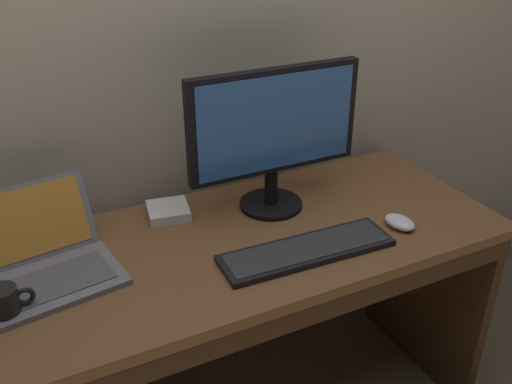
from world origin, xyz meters
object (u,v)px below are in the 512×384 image
at_px(computer_mouse, 400,222).
at_px(laptop_space_gray, 43,264).
at_px(external_monitor, 274,131).
at_px(coffee_mug, 5,303).
at_px(wired_keyboard, 307,250).
at_px(external_drive_box, 168,211).

bearing_deg(computer_mouse, laptop_space_gray, 158.48).
xyz_separation_m(external_monitor, computer_mouse, (0.29, -0.27, -0.25)).
relative_size(laptop_space_gray, computer_mouse, 3.88).
bearing_deg(coffee_mug, wired_keyboard, -6.20).
distance_m(external_monitor, wired_keyboard, 0.37).
bearing_deg(coffee_mug, laptop_space_gray, 50.71).
height_order(laptop_space_gray, external_monitor, external_monitor).
height_order(wired_keyboard, computer_mouse, computer_mouse).
distance_m(laptop_space_gray, coffee_mug, 0.16).
bearing_deg(wired_keyboard, coffee_mug, 173.80).
bearing_deg(wired_keyboard, external_monitor, 82.80).
bearing_deg(external_drive_box, laptop_space_gray, -157.42).
distance_m(external_drive_box, coffee_mug, 0.57).
relative_size(external_monitor, external_drive_box, 4.39).
height_order(laptop_space_gray, wired_keyboard, laptop_space_gray).
bearing_deg(computer_mouse, coffee_mug, 165.90).
height_order(wired_keyboard, coffee_mug, coffee_mug).
xyz_separation_m(computer_mouse, external_drive_box, (-0.60, 0.37, -0.00)).
relative_size(wired_keyboard, coffee_mug, 4.69).
xyz_separation_m(external_monitor, external_drive_box, (-0.31, 0.10, -0.25)).
bearing_deg(external_monitor, external_drive_box, 161.61).
distance_m(laptop_space_gray, computer_mouse, 1.01).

